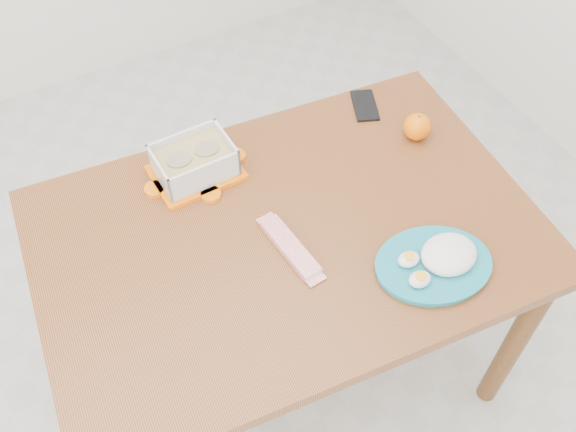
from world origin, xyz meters
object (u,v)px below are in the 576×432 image
orange_fruit (417,127)px  smartphone (365,105)px  dining_table (288,253)px  food_container (194,162)px  rice_plate (439,260)px

orange_fruit → smartphone: (-0.06, 0.17, -0.03)m
dining_table → food_container: food_container is taller
dining_table → orange_fruit: (0.47, 0.12, 0.13)m
food_container → rice_plate: food_container is taller
rice_plate → food_container: bearing=140.1°
food_container → smartphone: 0.54m
smartphone → food_container: bearing=-156.2°
rice_plate → smartphone: rice_plate is taller
rice_plate → smartphone: bearing=89.3°
rice_plate → smartphone: 0.58m
dining_table → smartphone: bearing=40.4°
orange_fruit → smartphone: bearing=107.7°
dining_table → smartphone: 0.52m
food_container → dining_table: bearing=-68.3°
food_container → rice_plate: 0.67m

